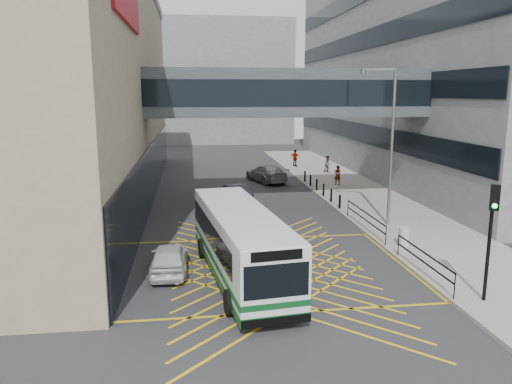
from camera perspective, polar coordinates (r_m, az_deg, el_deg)
name	(u,v)px	position (r m, az deg, el deg)	size (l,w,h in m)	color
ground	(268,268)	(22.03, 1.37, -8.69)	(120.00, 120.00, 0.00)	#333335
building_right	(484,65)	(52.16, 24.63, 13.04)	(24.09, 44.00, 20.00)	slate
building_far	(197,83)	(80.47, -6.77, 12.30)	(28.00, 16.00, 18.00)	slate
skybridge	(286,93)	(33.03, 3.42, 11.24)	(20.00, 4.10, 3.00)	#3D4247
pavement	(356,193)	(38.22, 11.30, -0.14)	(6.00, 54.00, 0.16)	gray
box_junction	(268,268)	(22.03, 1.37, -8.68)	(12.00, 9.00, 0.01)	gold
bus	(240,242)	(20.53, -1.85, -5.69)	(3.59, 10.42, 2.86)	silver
car_white	(169,258)	(21.60, -9.88, -7.43)	(1.69, 4.14, 1.32)	silver
car_dark	(235,193)	(34.55, -2.44, -0.15)	(1.67, 4.28, 1.34)	black
car_silver	(266,173)	(42.58, 1.20, 2.19)	(2.10, 4.98, 1.55)	#93959B
traffic_light	(491,226)	(19.28, 25.31, -3.56)	(0.35, 0.51, 4.29)	black
street_lamp	(388,137)	(28.61, 14.90, 6.04)	(1.88, 1.03, 8.65)	slate
litter_bin	(404,237)	(25.47, 16.55, -4.92)	(0.53, 0.53, 0.92)	#ADA89E
kerb_railings	(388,233)	(25.02, 14.84, -4.50)	(0.05, 12.54, 1.00)	black
bollards	(320,187)	(37.33, 7.33, 0.54)	(0.14, 10.14, 0.90)	black
pedestrian_a	(337,175)	(40.89, 9.29, 1.91)	(0.63, 0.45, 1.57)	gray
pedestrian_b	(328,164)	(47.07, 8.21, 3.15)	(0.76, 0.44, 1.55)	gray
pedestrian_c	(295,158)	(50.58, 4.51, 3.88)	(1.00, 0.48, 1.70)	gray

